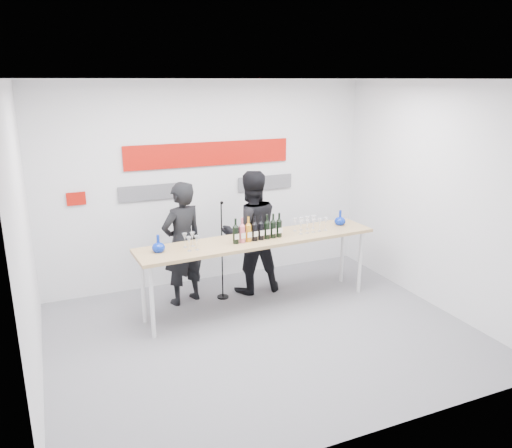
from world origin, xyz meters
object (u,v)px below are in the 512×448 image
object	(u,v)px
tasting_table	(259,244)
presenter_left	(182,244)
mic_stand	(222,269)
presenter_right	(251,232)

from	to	relation	value
tasting_table	presenter_left	size ratio (longest dim) A/B	1.93
tasting_table	presenter_left	world-z (taller)	presenter_left
tasting_table	mic_stand	size ratio (longest dim) A/B	2.32
tasting_table	presenter_left	xyz separation A→B (m)	(-0.90, 0.55, -0.05)
tasting_table	presenter_right	bearing A→B (deg)	75.63
presenter_left	mic_stand	bearing A→B (deg)	150.66
tasting_table	mic_stand	world-z (taller)	mic_stand
presenter_left	tasting_table	bearing A→B (deg)	128.54
tasting_table	presenter_right	xyz separation A→B (m)	(0.11, 0.55, -0.01)
presenter_right	mic_stand	xyz separation A→B (m)	(-0.47, -0.09, -0.46)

